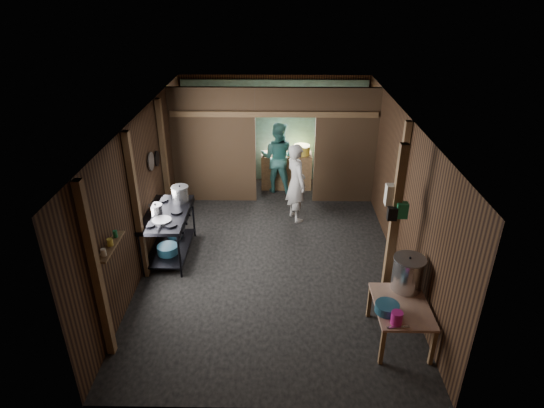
{
  "coord_description": "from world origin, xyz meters",
  "views": [
    {
      "loc": [
        0.11,
        -7.28,
        4.68
      ],
      "look_at": [
        0.0,
        -0.2,
        1.1
      ],
      "focal_mm": 30.04,
      "sensor_mm": 36.0,
      "label": 1
    }
  ],
  "objects_px": {
    "stock_pot": "(408,274)",
    "pink_bucket": "(397,318)",
    "stove_pot_large": "(180,195)",
    "yellow_tub": "(302,150)",
    "prep_table": "(399,322)",
    "cook": "(296,183)",
    "gas_range": "(169,234)"
  },
  "relations": [
    {
      "from": "stock_pot",
      "to": "pink_bucket",
      "type": "height_order",
      "value": "stock_pot"
    },
    {
      "from": "stove_pot_large",
      "to": "stock_pot",
      "type": "relative_size",
      "value": 0.61
    },
    {
      "from": "stove_pot_large",
      "to": "yellow_tub",
      "type": "height_order",
      "value": "stove_pot_large"
    },
    {
      "from": "prep_table",
      "to": "cook",
      "type": "xyz_separation_m",
      "value": [
        -1.36,
        3.58,
        0.54
      ]
    },
    {
      "from": "prep_table",
      "to": "stock_pot",
      "type": "relative_size",
      "value": 1.91
    },
    {
      "from": "prep_table",
      "to": "pink_bucket",
      "type": "height_order",
      "value": "pink_bucket"
    },
    {
      "from": "prep_table",
      "to": "yellow_tub",
      "type": "relative_size",
      "value": 2.56
    },
    {
      "from": "stove_pot_large",
      "to": "stock_pot",
      "type": "xyz_separation_m",
      "value": [
        3.68,
        -2.19,
        -0.19
      ]
    },
    {
      "from": "stove_pot_large",
      "to": "cook",
      "type": "relative_size",
      "value": 0.19
    },
    {
      "from": "gas_range",
      "to": "yellow_tub",
      "type": "bearing_deg",
      "value": 50.82
    },
    {
      "from": "stove_pot_large",
      "to": "pink_bucket",
      "type": "distance_m",
      "value": 4.49
    },
    {
      "from": "gas_range",
      "to": "yellow_tub",
      "type": "distance_m",
      "value": 4.04
    },
    {
      "from": "prep_table",
      "to": "stove_pot_large",
      "type": "distance_m",
      "value": 4.44
    },
    {
      "from": "gas_range",
      "to": "pink_bucket",
      "type": "bearing_deg",
      "value": -35.21
    },
    {
      "from": "gas_range",
      "to": "pink_bucket",
      "type": "distance_m",
      "value": 4.34
    },
    {
      "from": "gas_range",
      "to": "yellow_tub",
      "type": "height_order",
      "value": "yellow_tub"
    },
    {
      "from": "prep_table",
      "to": "stock_pot",
      "type": "height_order",
      "value": "stock_pot"
    },
    {
      "from": "gas_range",
      "to": "prep_table",
      "type": "distance_m",
      "value": 4.28
    },
    {
      "from": "yellow_tub",
      "to": "stove_pot_large",
      "type": "bearing_deg",
      "value": -131.65
    },
    {
      "from": "stock_pot",
      "to": "pink_bucket",
      "type": "bearing_deg",
      "value": -112.32
    },
    {
      "from": "pink_bucket",
      "to": "gas_range",
      "type": "bearing_deg",
      "value": 144.79
    },
    {
      "from": "stock_pot",
      "to": "gas_range",
      "type": "bearing_deg",
      "value": 155.71
    },
    {
      "from": "gas_range",
      "to": "stock_pot",
      "type": "xyz_separation_m",
      "value": [
        3.85,
        -1.74,
        0.4
      ]
    },
    {
      "from": "prep_table",
      "to": "cook",
      "type": "height_order",
      "value": "cook"
    },
    {
      "from": "prep_table",
      "to": "pink_bucket",
      "type": "xyz_separation_m",
      "value": [
        -0.17,
        -0.37,
        0.39
      ]
    },
    {
      "from": "pink_bucket",
      "to": "stove_pot_large",
      "type": "bearing_deg",
      "value": 138.81
    },
    {
      "from": "prep_table",
      "to": "cook",
      "type": "relative_size",
      "value": 0.61
    },
    {
      "from": "stock_pot",
      "to": "yellow_tub",
      "type": "distance_m",
      "value": 5.03
    },
    {
      "from": "gas_range",
      "to": "stove_pot_large",
      "type": "bearing_deg",
      "value": 69.36
    },
    {
      "from": "stove_pot_large",
      "to": "pink_bucket",
      "type": "height_order",
      "value": "stove_pot_large"
    },
    {
      "from": "stock_pot",
      "to": "cook",
      "type": "relative_size",
      "value": 0.32
    },
    {
      "from": "prep_table",
      "to": "yellow_tub",
      "type": "distance_m",
      "value": 5.4
    }
  ]
}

